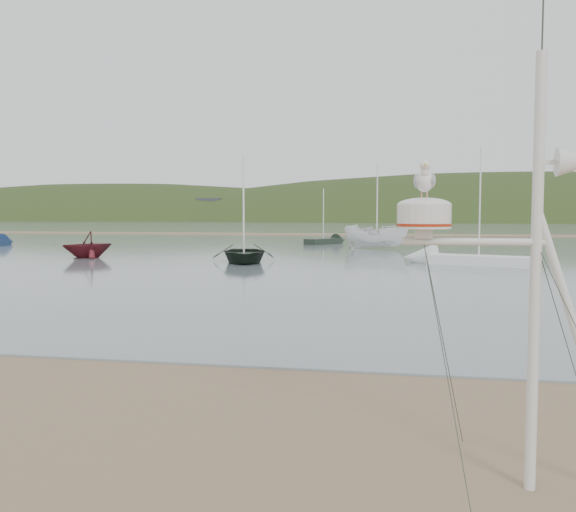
% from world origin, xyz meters
% --- Properties ---
extents(ground, '(560.00, 560.00, 0.00)m').
position_xyz_m(ground, '(0.00, 0.00, 0.00)').
color(ground, brown).
rests_on(ground, ground).
extents(water, '(560.00, 256.00, 0.04)m').
position_xyz_m(water, '(0.00, 132.00, 0.02)').
color(water, slate).
rests_on(water, ground).
extents(sandbar, '(560.00, 7.00, 0.07)m').
position_xyz_m(sandbar, '(0.00, 70.00, 0.07)').
color(sandbar, brown).
rests_on(sandbar, water).
extents(hill_ridge, '(620.00, 180.00, 80.00)m').
position_xyz_m(hill_ridge, '(18.52, 235.00, -19.70)').
color(hill_ridge, '#223314').
rests_on(hill_ridge, ground).
extents(far_cottages, '(294.40, 6.30, 8.00)m').
position_xyz_m(far_cottages, '(3.00, 196.00, 4.00)').
color(far_cottages, white).
rests_on(far_cottages, ground).
extents(mast_rig, '(2.28, 2.43, 5.14)m').
position_xyz_m(mast_rig, '(4.75, -0.08, 1.24)').
color(mast_rig, silver).
rests_on(mast_rig, ground).
extents(boat_dark, '(3.61, 1.90, 4.86)m').
position_xyz_m(boat_dark, '(-4.97, 25.88, 2.47)').
color(boat_dark, black).
rests_on(boat_dark, water).
extents(boat_red, '(3.07, 2.86, 3.05)m').
position_xyz_m(boat_red, '(-15.11, 27.50, 1.56)').
color(boat_red, '#521219').
rests_on(boat_red, water).
extents(boat_white, '(2.20, 2.16, 5.05)m').
position_xyz_m(boat_white, '(1.60, 40.45, 2.56)').
color(boat_white, white).
rests_on(boat_white, water).
extents(sailboat_white_near, '(6.78, 3.89, 6.61)m').
position_xyz_m(sailboat_white_near, '(5.82, 27.07, 0.30)').
color(sailboat_white_near, white).
rests_on(sailboat_white_near, ground).
extents(sailboat_dark_mid, '(3.68, 5.08, 5.19)m').
position_xyz_m(sailboat_dark_mid, '(-2.68, 47.41, 0.30)').
color(sailboat_dark_mid, black).
rests_on(sailboat_dark_mid, ground).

